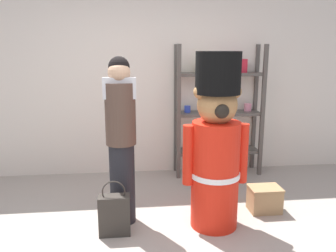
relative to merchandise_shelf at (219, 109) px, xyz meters
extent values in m
cube|color=silver|center=(-0.99, 0.22, 0.38)|extent=(6.40, 0.12, 2.60)
cube|color=#4C4742|center=(-0.58, -0.15, -0.03)|extent=(0.05, 0.05, 1.77)
cube|color=#4C4742|center=(0.55, -0.15, -0.03)|extent=(0.05, 0.05, 1.77)
cube|color=#4C4742|center=(-0.58, 0.15, -0.03)|extent=(0.05, 0.05, 1.77)
cube|color=#4C4742|center=(0.55, 0.15, -0.03)|extent=(0.05, 0.05, 1.77)
cube|color=#4C4742|center=(-0.01, 0.00, -0.60)|extent=(1.14, 0.30, 0.04)
cube|color=#4C4742|center=(-0.01, 0.00, -0.06)|extent=(1.14, 0.30, 0.04)
cube|color=#4C4742|center=(-0.01, 0.00, 0.47)|extent=(1.14, 0.30, 0.04)
cylinder|color=blue|center=(-0.44, 0.02, 0.00)|extent=(0.08, 0.08, 0.09)
cylinder|color=white|center=(-0.16, 0.03, 0.00)|extent=(0.09, 0.09, 0.09)
cylinder|color=green|center=(0.13, 0.04, 0.00)|extent=(0.10, 0.10, 0.09)
cylinder|color=pink|center=(0.41, 0.04, 0.01)|extent=(0.10, 0.10, 0.10)
cylinder|color=#596B33|center=(-0.30, -0.02, -0.47)|extent=(0.07, 0.07, 0.22)
cylinder|color=#B27226|center=(0.27, 0.03, -0.48)|extent=(0.07, 0.07, 0.19)
cube|color=gold|center=(-0.27, 0.00, 0.57)|extent=(0.12, 0.10, 0.16)
cube|color=#B21E2D|center=(0.24, 0.00, 0.58)|extent=(0.19, 0.15, 0.18)
cylinder|color=red|center=(-0.41, -1.46, -0.39)|extent=(0.46, 0.46, 1.05)
cylinder|color=white|center=(-0.41, -1.46, -0.38)|extent=(0.48, 0.48, 0.05)
sphere|color=#A57445|center=(-0.41, -1.46, 0.29)|extent=(0.37, 0.37, 0.37)
sphere|color=#A57445|center=(-0.57, -1.46, 0.41)|extent=(0.13, 0.13, 0.13)
sphere|color=#A57445|center=(-0.25, -1.46, 0.41)|extent=(0.13, 0.13, 0.13)
cylinder|color=black|center=(-0.41, -1.46, 0.59)|extent=(0.41, 0.41, 0.38)
cylinder|color=red|center=(-0.67, -1.46, -0.18)|extent=(0.11, 0.11, 0.58)
cylinder|color=red|center=(-0.15, -1.46, -0.18)|extent=(0.11, 0.11, 0.58)
sphere|color=black|center=(-0.41, -1.63, 0.26)|extent=(0.13, 0.13, 0.13)
cylinder|color=black|center=(-1.30, -1.28, -0.51)|extent=(0.25, 0.25, 0.81)
cylinder|color=#4C382D|center=(-1.30, -1.28, 0.19)|extent=(0.29, 0.29, 0.59)
sphere|color=tan|center=(-1.30, -1.28, 0.58)|extent=(0.21, 0.21, 0.21)
cube|color=silver|center=(-1.30, -1.34, 0.44)|extent=(0.31, 0.04, 0.20)
sphere|color=black|center=(-1.30, -1.26, 0.63)|extent=(0.20, 0.20, 0.20)
cube|color=#332D28|center=(-1.38, -1.53, -0.72)|extent=(0.29, 0.14, 0.39)
torus|color=#332D28|center=(-1.38, -1.53, -0.49)|extent=(0.22, 0.01, 0.22)
cube|color=#9E7A51|center=(0.20, -1.22, -0.79)|extent=(0.32, 0.24, 0.25)
cube|color=#9E7A51|center=(0.20, -1.22, -0.65)|extent=(0.34, 0.25, 0.02)
camera|label=1|loc=(-1.20, -4.52, 0.80)|focal=36.81mm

